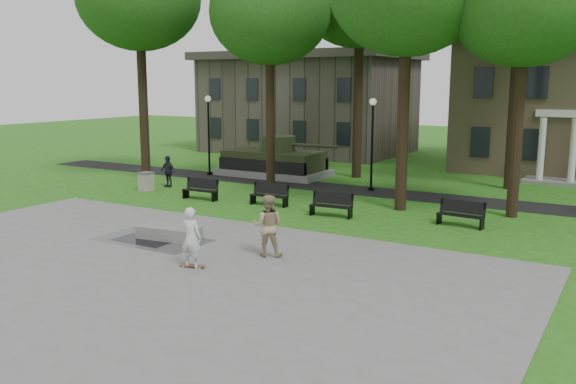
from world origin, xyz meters
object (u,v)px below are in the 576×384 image
(concrete_block, at_px, (169,232))
(friend_watching, at_px, (268,226))
(skateboarder, at_px, (191,238))
(trash_bin, at_px, (146,181))
(park_bench_0, at_px, (201,189))

(concrete_block, height_order, friend_watching, friend_watching)
(friend_watching, bearing_deg, skateboarder, 35.81)
(concrete_block, relative_size, friend_watching, 1.10)
(concrete_block, relative_size, trash_bin, 2.29)
(skateboarder, xyz_separation_m, trash_bin, (-10.58, 9.16, -0.47))
(skateboarder, distance_m, park_bench_0, 10.99)
(friend_watching, xyz_separation_m, trash_bin, (-11.88, 6.93, -0.54))
(skateboarder, bearing_deg, park_bench_0, -58.83)
(friend_watching, bearing_deg, trash_bin, -54.10)
(concrete_block, xyz_separation_m, skateboarder, (2.92, -2.29, 0.71))
(park_bench_0, bearing_deg, skateboarder, -54.97)
(park_bench_0, height_order, trash_bin, park_bench_0)
(concrete_block, bearing_deg, park_bench_0, 119.92)
(skateboarder, bearing_deg, friend_watching, -126.36)
(park_bench_0, relative_size, trash_bin, 1.89)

